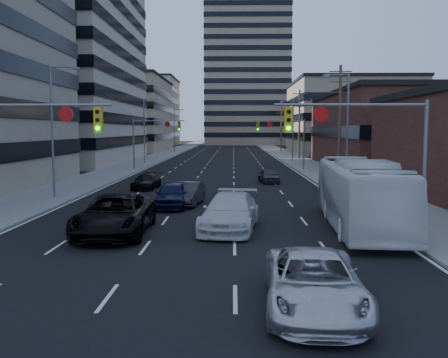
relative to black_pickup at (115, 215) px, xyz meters
name	(u,v)px	position (x,y,z in m)	size (l,w,h in m)	color
ground	(171,299)	(3.61, -8.56, -0.90)	(400.00, 400.00, 0.00)	black
road_surface	(227,146)	(3.61, 121.44, -0.89)	(18.00, 300.00, 0.02)	black
sidewalk_left	(187,146)	(-7.89, 121.44, -0.83)	(5.00, 300.00, 0.15)	slate
sidewalk_right	(267,146)	(15.11, 121.44, -0.83)	(5.00, 300.00, 0.15)	slate
office_left_mid	(37,66)	(-23.39, 51.44, 13.10)	(26.00, 34.00, 28.00)	#ADA089
office_left_far	(120,115)	(-20.39, 91.44, 7.10)	(20.00, 30.00, 16.00)	gray
storefront_right_mid	(410,132)	(27.61, 41.44, 3.60)	(20.00, 30.00, 9.00)	#472119
office_right_far	(349,119)	(28.61, 79.44, 6.10)	(22.00, 28.00, 14.00)	gray
apartment_tower	(247,54)	(9.61, 141.44, 28.10)	(26.00, 26.00, 58.00)	gray
bg_block_left	(136,113)	(-24.39, 131.44, 9.10)	(24.00, 24.00, 20.00)	#ADA089
bg_block_right	(339,125)	(35.61, 121.44, 5.10)	(22.00, 22.00, 12.00)	gray
signal_near_left	(22,139)	(-3.84, -0.57, 3.42)	(6.59, 0.33, 6.00)	slate
signal_near_right	(366,139)	(11.06, -0.57, 3.42)	(6.59, 0.33, 6.00)	slate
signal_far_left	(153,133)	(-4.07, 36.43, 3.40)	(6.09, 0.33, 6.00)	slate
signal_far_right	(284,134)	(11.29, 36.43, 3.40)	(6.09, 0.33, 6.00)	slate
utility_pole_block	(340,119)	(15.81, 27.44, 4.87)	(2.20, 0.28, 11.00)	#4C3D2D
utility_pole_midblock	(299,123)	(15.81, 57.44, 4.87)	(2.20, 0.28, 11.00)	#4C3D2D
utility_pole_distant	(281,125)	(15.81, 87.44, 4.87)	(2.20, 0.28, 11.00)	#4C3D2D
streetlight_left_near	(54,125)	(-6.73, 11.44, 4.15)	(2.03, 0.22, 9.00)	slate
streetlight_left_mid	(145,127)	(-6.73, 46.44, 4.15)	(2.03, 0.22, 9.00)	slate
streetlight_left_far	(175,128)	(-6.73, 81.44, 4.15)	(2.03, 0.22, 9.00)	slate
streetlight_right_near	(345,126)	(13.95, 16.44, 4.15)	(2.03, 0.22, 9.00)	slate
streetlight_right_far	(292,128)	(13.95, 51.44, 4.15)	(2.03, 0.22, 9.00)	slate
black_pickup	(115,215)	(0.00, 0.00, 0.00)	(3.00, 6.51, 1.81)	black
white_van	(230,212)	(5.21, 1.11, -0.04)	(2.41, 5.93, 1.72)	silver
silver_suv	(314,282)	(7.47, -9.40, -0.15)	(2.50, 5.41, 1.50)	silver
transit_bus	(360,194)	(11.44, 1.72, 0.76)	(2.79, 11.94, 3.33)	white
sedan_blue	(172,195)	(1.61, 7.87, -0.13)	(1.84, 4.57, 1.56)	black
sedan_grey_center	(188,194)	(2.50, 9.01, -0.19)	(1.50, 4.31, 1.42)	#2B2B2D
sedan_black_far	(146,182)	(-1.59, 17.34, -0.29)	(1.72, 4.23, 1.23)	black
sedan_grey_right	(269,176)	(8.51, 22.23, -0.27)	(1.49, 3.71, 1.26)	#38383B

